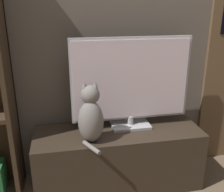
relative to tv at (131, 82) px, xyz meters
name	(u,v)px	position (x,y,z in m)	size (l,w,h in m)	color
wall_back	(112,8)	(-0.10, 0.20, 0.50)	(4.80, 0.05, 2.60)	#60564C
tv_stand	(118,158)	(-0.10, -0.06, -0.57)	(1.22, 0.42, 0.45)	#33281E
tv	(131,82)	(0.00, 0.00, 0.00)	(0.87, 0.17, 0.67)	#B7B7BC
cat	(91,117)	(-0.32, -0.16, -0.17)	(0.18, 0.29, 0.41)	gray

